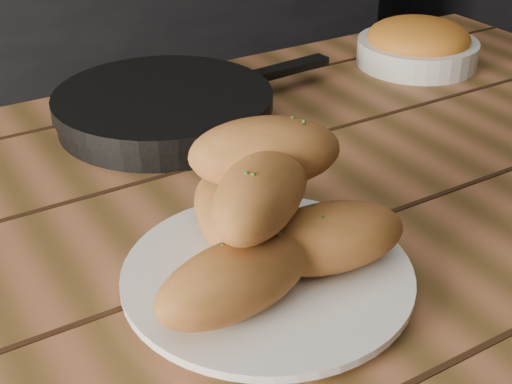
{
  "coord_description": "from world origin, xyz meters",
  "views": [
    {
      "loc": [
        0.05,
        -0.14,
        1.15
      ],
      "look_at": [
        0.33,
        0.32,
        0.84
      ],
      "focal_mm": 50.0,
      "sensor_mm": 36.0,
      "label": 1
    }
  ],
  "objects_px": {
    "plate": "(267,278)",
    "bowl": "(418,45)",
    "skillet": "(165,107)",
    "table": "(269,273)",
    "bread_rolls": "(265,216)"
  },
  "relations": [
    {
      "from": "plate",
      "to": "bowl",
      "type": "bearing_deg",
      "value": 35.54
    },
    {
      "from": "plate",
      "to": "bread_rolls",
      "type": "xyz_separation_m",
      "value": [
        -0.0,
        0.0,
        0.07
      ]
    },
    {
      "from": "table",
      "to": "bread_rolls",
      "type": "relative_size",
      "value": 5.35
    },
    {
      "from": "skillet",
      "to": "bowl",
      "type": "bearing_deg",
      "value": -0.36
    },
    {
      "from": "plate",
      "to": "table",
      "type": "bearing_deg",
      "value": 56.77
    },
    {
      "from": "table",
      "to": "bread_rolls",
      "type": "bearing_deg",
      "value": -124.22
    },
    {
      "from": "bowl",
      "to": "bread_rolls",
      "type": "bearing_deg",
      "value": -144.75
    },
    {
      "from": "bread_rolls",
      "to": "skillet",
      "type": "bearing_deg",
      "value": 78.65
    },
    {
      "from": "table",
      "to": "bread_rolls",
      "type": "xyz_separation_m",
      "value": [
        -0.09,
        -0.14,
        0.18
      ]
    },
    {
      "from": "plate",
      "to": "bowl",
      "type": "height_order",
      "value": "bowl"
    },
    {
      "from": "bread_rolls",
      "to": "table",
      "type": "bearing_deg",
      "value": 55.78
    },
    {
      "from": "bread_rolls",
      "to": "bowl",
      "type": "distance_m",
      "value": 0.64
    },
    {
      "from": "table",
      "to": "bread_rolls",
      "type": "height_order",
      "value": "bread_rolls"
    },
    {
      "from": "plate",
      "to": "bread_rolls",
      "type": "distance_m",
      "value": 0.07
    },
    {
      "from": "plate",
      "to": "skillet",
      "type": "bearing_deg",
      "value": 78.96
    }
  ]
}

